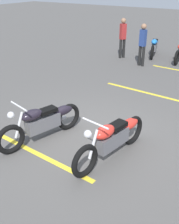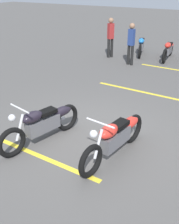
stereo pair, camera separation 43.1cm
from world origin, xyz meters
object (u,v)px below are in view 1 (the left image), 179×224
at_px(bystander_near_row, 143,43).
at_px(bystander_secondary, 123,36).
at_px(motorcycle_dark_foreground, 43,121).
at_px(motorcycle_bright_foreground, 113,138).
at_px(motorcycle_row_right, 154,46).

height_order(bystander_near_row, bystander_secondary, bystander_secondary).
bearing_deg(motorcycle_dark_foreground, bystander_near_row, -161.21).
bearing_deg(motorcycle_bright_foreground, bystander_near_row, -151.97).
distance_m(motorcycle_dark_foreground, motorcycle_row_right, 8.82).
bearing_deg(bystander_near_row, motorcycle_bright_foreground, 28.27).
xyz_separation_m(motorcycle_row_right, bystander_secondary, (-1.27, 1.08, 0.55)).
bearing_deg(motorcycle_row_right, bystander_secondary, -55.76).
bearing_deg(motorcycle_dark_foreground, motorcycle_bright_foreground, 112.36).
height_order(motorcycle_dark_foreground, motorcycle_row_right, motorcycle_dark_foreground).
bearing_deg(bystander_secondary, bystander_near_row, -176.79).
xyz_separation_m(motorcycle_bright_foreground, bystander_secondary, (7.29, 3.48, 0.54)).
height_order(motorcycle_dark_foreground, bystander_near_row, bystander_near_row).
bearing_deg(bystander_near_row, motorcycle_row_right, -164.56).
relative_size(motorcycle_bright_foreground, bystander_secondary, 1.24).
xyz_separation_m(motorcycle_bright_foreground, motorcycle_row_right, (8.55, 2.39, -0.02)).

